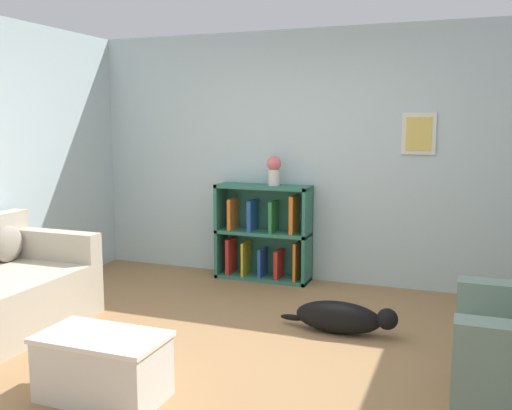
# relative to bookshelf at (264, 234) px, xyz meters

# --- Properties ---
(ground_plane) EXTENTS (14.00, 14.00, 0.00)m
(ground_plane) POSITION_rel_bookshelf_xyz_m (0.53, -2.05, -0.49)
(ground_plane) COLOR #997047
(wall_back) EXTENTS (5.60, 0.13, 2.60)m
(wall_back) POSITION_rel_bookshelf_xyz_m (0.54, 0.20, 0.81)
(wall_back) COLOR silver
(wall_back) RESTS_ON ground_plane
(bookshelf) EXTENTS (1.00, 0.31, 1.01)m
(bookshelf) POSITION_rel_bookshelf_xyz_m (0.00, 0.00, 0.00)
(bookshelf) COLOR #2D6B56
(bookshelf) RESTS_ON ground_plane
(coffee_table) EXTENTS (0.77, 0.44, 0.40)m
(coffee_table) POSITION_rel_bookshelf_xyz_m (0.00, -2.85, -0.27)
(coffee_table) COLOR silver
(coffee_table) RESTS_ON ground_plane
(dog) EXTENTS (0.96, 0.23, 0.26)m
(dog) POSITION_rel_bookshelf_xyz_m (1.13, -1.29, -0.36)
(dog) COLOR black
(dog) RESTS_ON ground_plane
(vase) EXTENTS (0.15, 0.15, 0.30)m
(vase) POSITION_rel_bookshelf_xyz_m (0.12, -0.02, 0.69)
(vase) COLOR silver
(vase) RESTS_ON bookshelf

